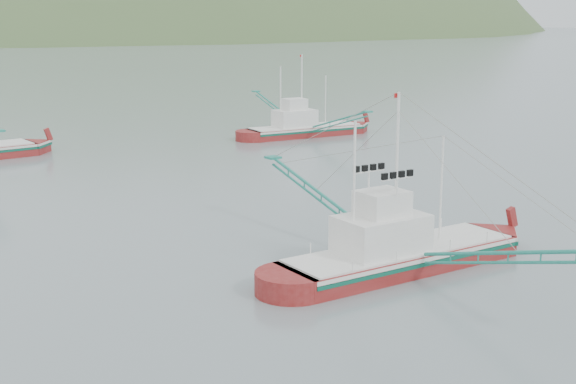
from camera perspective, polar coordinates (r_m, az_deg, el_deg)
ground at (r=38.86m, az=5.54°, el=-6.13°), size 1200.00×1200.00×0.00m
main_boat at (r=39.90m, az=7.81°, el=-3.64°), size 13.20×23.44×9.50m
bg_boat_right at (r=82.92m, az=1.13°, el=5.01°), size 12.68×22.14×9.03m
headland_right at (r=528.23m, az=-8.36°, el=11.13°), size 684.00×432.00×306.00m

